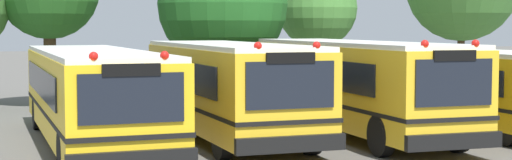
% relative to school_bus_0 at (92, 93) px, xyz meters
% --- Properties ---
extents(ground_plane, '(160.00, 160.00, 0.00)m').
position_rel_school_bus_0_xyz_m(ground_plane, '(5.56, 0.01, -1.38)').
color(ground_plane, '#595651').
extents(school_bus_0, '(2.65, 11.16, 2.61)m').
position_rel_school_bus_0_xyz_m(school_bus_0, '(0.00, 0.00, 0.00)').
color(school_bus_0, yellow).
rests_on(school_bus_0, ground_plane).
extents(school_bus_1, '(2.59, 9.29, 2.76)m').
position_rel_school_bus_0_xyz_m(school_bus_1, '(3.66, -0.07, 0.07)').
color(school_bus_1, yellow).
rests_on(school_bus_1, ground_plane).
extents(school_bus_2, '(2.68, 10.72, 2.79)m').
position_rel_school_bus_0_xyz_m(school_bus_2, '(7.37, -0.23, 0.09)').
color(school_bus_2, yellow).
rests_on(school_bus_2, ground_plane).
extents(school_bus_3, '(2.67, 10.02, 2.50)m').
position_rel_school_bus_0_xyz_m(school_bus_3, '(11.23, -0.20, -0.06)').
color(school_bus_3, yellow).
rests_on(school_bus_3, ground_plane).
extents(tree_2, '(4.97, 4.97, 6.43)m').
position_rel_school_bus_0_xyz_m(tree_2, '(6.07, 8.03, 2.54)').
color(tree_2, '#4C3823').
rests_on(tree_2, ground_plane).
extents(tree_3, '(3.52, 3.52, 5.66)m').
position_rel_school_bus_0_xyz_m(tree_3, '(11.07, 10.79, 2.58)').
color(tree_3, '#4C3823').
rests_on(tree_3, ground_plane).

